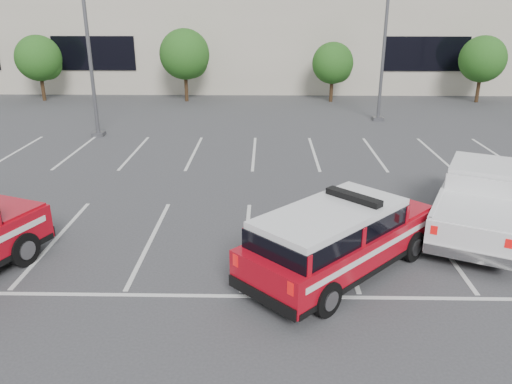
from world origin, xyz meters
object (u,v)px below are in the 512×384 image
tree_right (483,61)px  fire_chief_suv (339,243)px  convention_building (263,25)px  tree_mid_right (334,64)px  tree_left (40,60)px  tree_mid_left (186,56)px  light_pole_mid (386,26)px  light_pole_left (87,29)px  white_pickup (479,204)px

tree_right → fire_chief_suv: tree_right is taller
convention_building → tree_mid_right: convention_building is taller
convention_building → tree_right: 17.96m
convention_building → tree_left: convention_building is taller
tree_mid_left → tree_right: tree_mid_left is taller
tree_left → tree_right: (30.00, 0.00, 0.00)m
tree_mid_left → light_pole_mid: (11.91, -6.05, 2.14)m
convention_building → light_pole_left: size_ratio=5.86×
tree_right → light_pole_left: (-23.09, -10.05, 2.41)m
tree_left → fire_chief_suv: 29.40m
light_pole_left → light_pole_mid: bearing=14.9°
light_pole_mid → fire_chief_suv: light_pole_mid is taller
light_pole_mid → fire_chief_suv: bearing=-104.8°
convention_building → tree_right: size_ratio=13.58×
tree_left → white_pickup: tree_left is taller
white_pickup → tree_right: bearing=94.1°
tree_left → fire_chief_suv: (17.25, -23.73, -1.98)m
fire_chief_suv → white_pickup: size_ratio=0.84×
tree_left → light_pole_left: bearing=-55.5°
convention_building → white_pickup: bearing=-77.9°
tree_mid_right → tree_right: 10.00m
light_pole_mid → tree_mid_left: bearing=153.1°
convention_building → tree_left: bearing=-146.9°
tree_right → convention_building: bearing=146.6°
light_pole_mid → fire_chief_suv: size_ratio=1.91×
light_pole_mid → tree_right: bearing=36.8°
convention_building → light_pole_mid: size_ratio=5.86×
tree_left → fire_chief_suv: bearing=-54.0°
tree_mid_left → tree_mid_right: tree_mid_left is taller
tree_left → white_pickup: 30.24m
tree_left → light_pole_left: size_ratio=0.43×
tree_mid_right → white_pickup: bearing=-85.3°
white_pickup → tree_mid_right: bearing=120.3°
fire_chief_suv → tree_mid_left: bearing=151.6°
tree_right → light_pole_mid: 10.38m
tree_left → tree_mid_right: size_ratio=1.11×
fire_chief_suv → white_pickup: bearing=76.5°
convention_building → tree_right: (14.91, -9.82, -1.95)m
convention_building → tree_left: size_ratio=13.58×
white_pickup → tree_left: bearing=161.7°
tree_right → tree_mid_left: bearing=180.0°
tree_left → fire_chief_suv: size_ratio=0.82×
tree_mid_right → fire_chief_suv: 23.95m
tree_left → light_pole_mid: size_ratio=0.43×
convention_building → light_pole_left: bearing=-112.4°
tree_mid_right → white_pickup: 21.10m
tree_mid_left → light_pole_left: size_ratio=0.47×
light_pole_left → tree_mid_left: bearing=72.9°
tree_mid_left → tree_right: (20.00, -0.00, -0.27)m
tree_left → tree_mid_left: tree_mid_left is taller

